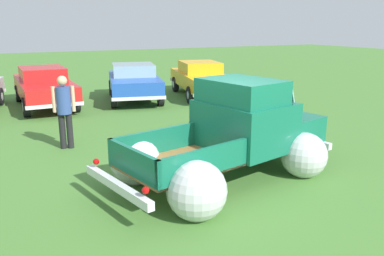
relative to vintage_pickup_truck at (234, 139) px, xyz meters
The scene contains 6 objects.
ground_plane 0.85m from the vintage_pickup_truck, 167.82° to the right, with size 80.00×80.00×0.00m, color #477A33.
vintage_pickup_truck is the anchor object (origin of this frame).
show_car_1 9.30m from the vintage_pickup_truck, 105.34° to the left, with size 1.84×4.70×1.43m.
show_car_2 8.69m from the vintage_pickup_truck, 84.24° to the left, with size 2.86×4.54×1.43m.
show_car_3 9.08m from the vintage_pickup_truck, 66.05° to the left, with size 2.76×4.81×1.43m.
spectator_0 4.30m from the vintage_pickup_truck, 128.57° to the left, with size 0.54×0.41×1.78m.
Camera 1 is at (-3.77, -6.22, 2.95)m, focal length 37.01 mm.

